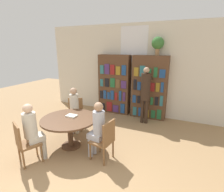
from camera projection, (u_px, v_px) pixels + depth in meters
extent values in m
plane|color=#9E7A51|center=(61.00, 187.00, 2.93)|extent=(16.00, 16.00, 0.00)
cube|color=beige|center=(133.00, 70.00, 5.86)|extent=(6.40, 0.06, 3.00)
cube|color=white|center=(134.00, 44.00, 5.60)|extent=(0.90, 0.01, 1.10)
cube|color=brown|center=(114.00, 84.00, 6.07)|extent=(1.10, 0.32, 2.02)
cube|color=black|center=(103.00, 106.00, 6.29)|extent=(0.17, 0.02, 0.26)
cube|color=maroon|center=(109.00, 106.00, 6.18)|extent=(0.20, 0.02, 0.34)
cube|color=#4C2D6B|center=(116.00, 109.00, 6.09)|extent=(0.21, 0.02, 0.25)
cube|color=navy|center=(122.00, 109.00, 5.98)|extent=(0.15, 0.02, 0.34)
cube|color=black|center=(101.00, 94.00, 6.19)|extent=(0.11, 0.02, 0.27)
cube|color=navy|center=(105.00, 95.00, 6.13)|extent=(0.11, 0.02, 0.30)
cube|color=navy|center=(109.00, 96.00, 6.08)|extent=(0.10, 0.02, 0.25)
cube|color=navy|center=(112.00, 95.00, 6.02)|extent=(0.12, 0.02, 0.32)
cube|color=maroon|center=(116.00, 96.00, 5.97)|extent=(0.09, 0.02, 0.26)
cube|color=navy|center=(120.00, 96.00, 5.90)|extent=(0.08, 0.02, 0.34)
cube|color=#4C2D6B|center=(124.00, 97.00, 5.84)|extent=(0.09, 0.02, 0.31)
cube|color=#2D707A|center=(102.00, 83.00, 6.07)|extent=(0.11, 0.02, 0.25)
cube|color=black|center=(107.00, 83.00, 5.98)|extent=(0.15, 0.02, 0.29)
cube|color=#236638|center=(113.00, 83.00, 5.89)|extent=(0.17, 0.02, 0.32)
cube|color=brown|center=(118.00, 84.00, 5.82)|extent=(0.15, 0.02, 0.29)
cube|color=#4C2D6B|center=(124.00, 85.00, 5.74)|extent=(0.18, 0.02, 0.25)
cube|color=#2D707A|center=(102.00, 70.00, 5.94)|extent=(0.13, 0.02, 0.29)
cube|color=#4C2D6B|center=(107.00, 69.00, 5.85)|extent=(0.17, 0.02, 0.34)
cube|color=maroon|center=(112.00, 70.00, 5.78)|extent=(0.15, 0.02, 0.32)
cube|color=olive|center=(118.00, 71.00, 5.70)|extent=(0.15, 0.02, 0.28)
cube|color=navy|center=(124.00, 70.00, 5.62)|extent=(0.15, 0.02, 0.32)
cube|color=brown|center=(149.00, 88.00, 5.58)|extent=(1.10, 0.32, 2.02)
cube|color=#2D707A|center=(135.00, 111.00, 5.81)|extent=(0.12, 0.02, 0.29)
cube|color=navy|center=(141.00, 112.00, 5.73)|extent=(0.15, 0.02, 0.29)
cube|color=olive|center=(147.00, 113.00, 5.65)|extent=(0.14, 0.02, 0.24)
cube|color=#236638|center=(153.00, 114.00, 5.57)|extent=(0.13, 0.02, 0.26)
cube|color=#236638|center=(159.00, 114.00, 5.49)|extent=(0.13, 0.02, 0.31)
cube|color=navy|center=(134.00, 99.00, 5.71)|extent=(0.11, 0.02, 0.25)
cube|color=black|center=(139.00, 100.00, 5.65)|extent=(0.09, 0.02, 0.24)
cube|color=black|center=(143.00, 99.00, 5.59)|extent=(0.13, 0.02, 0.29)
cube|color=brown|center=(148.00, 100.00, 5.53)|extent=(0.08, 0.02, 0.27)
cube|color=#236638|center=(152.00, 101.00, 5.48)|extent=(0.08, 0.02, 0.24)
cube|color=black|center=(156.00, 101.00, 5.42)|extent=(0.10, 0.02, 0.27)
cube|color=#2D707A|center=(161.00, 101.00, 5.35)|extent=(0.09, 0.02, 0.33)
cube|color=black|center=(135.00, 85.00, 5.58)|extent=(0.09, 0.02, 0.33)
cube|color=navy|center=(139.00, 86.00, 5.53)|extent=(0.11, 0.02, 0.26)
cube|color=#2D707A|center=(143.00, 85.00, 5.47)|extent=(0.09, 0.02, 0.34)
cube|color=olive|center=(148.00, 87.00, 5.41)|extent=(0.13, 0.02, 0.28)
cube|color=maroon|center=(153.00, 87.00, 5.36)|extent=(0.13, 0.02, 0.27)
cube|color=olive|center=(158.00, 87.00, 5.30)|extent=(0.11, 0.02, 0.28)
cube|color=navy|center=(162.00, 87.00, 5.24)|extent=(0.08, 0.02, 0.31)
cube|color=olive|center=(136.00, 72.00, 5.46)|extent=(0.15, 0.02, 0.27)
cube|color=#2D707A|center=(142.00, 71.00, 5.37)|extent=(0.16, 0.02, 0.33)
cube|color=#236638|center=(149.00, 73.00, 5.30)|extent=(0.14, 0.02, 0.26)
cube|color=#236638|center=(156.00, 72.00, 5.21)|extent=(0.11, 0.02, 0.30)
cube|color=navy|center=(162.00, 74.00, 5.14)|extent=(0.17, 0.02, 0.25)
cylinder|color=#997047|center=(157.00, 52.00, 5.21)|extent=(0.12, 0.12, 0.21)
sphere|color=#387033|center=(158.00, 43.00, 5.14)|extent=(0.36, 0.36, 0.36)
cylinder|color=brown|center=(71.00, 145.00, 4.13)|extent=(0.44, 0.44, 0.03)
cylinder|color=brown|center=(70.00, 133.00, 4.04)|extent=(0.12, 0.12, 0.64)
cylinder|color=brown|center=(69.00, 119.00, 3.94)|extent=(1.26, 1.26, 0.04)
cube|color=brown|center=(29.00, 144.00, 3.47)|extent=(0.53, 0.53, 0.04)
cube|color=brown|center=(17.00, 136.00, 3.29)|extent=(0.38, 0.21, 0.45)
cylinder|color=brown|center=(36.00, 147.00, 3.76)|extent=(0.04, 0.04, 0.38)
cylinder|color=brown|center=(42.00, 154.00, 3.51)|extent=(0.04, 0.04, 0.38)
cylinder|color=brown|center=(19.00, 152.00, 3.55)|extent=(0.04, 0.04, 0.38)
cylinder|color=brown|center=(24.00, 160.00, 3.30)|extent=(0.04, 0.04, 0.38)
cube|color=brown|center=(75.00, 116.00, 4.88)|extent=(0.54, 0.54, 0.04)
cube|color=brown|center=(76.00, 106.00, 4.99)|extent=(0.37, 0.22, 0.45)
cylinder|color=brown|center=(81.00, 125.00, 4.78)|extent=(0.04, 0.04, 0.38)
cylinder|color=brown|center=(69.00, 126.00, 4.76)|extent=(0.04, 0.04, 0.38)
cylinder|color=brown|center=(82.00, 120.00, 5.11)|extent=(0.04, 0.04, 0.38)
cylinder|color=brown|center=(71.00, 121.00, 5.09)|extent=(0.04, 0.04, 0.38)
cube|color=brown|center=(102.00, 141.00, 3.57)|extent=(0.45, 0.45, 0.04)
cube|color=brown|center=(109.00, 133.00, 3.41)|extent=(0.09, 0.40, 0.45)
cylinder|color=brown|center=(90.00, 152.00, 3.57)|extent=(0.04, 0.04, 0.38)
cylinder|color=brown|center=(100.00, 144.00, 3.85)|extent=(0.04, 0.04, 0.38)
cylinder|color=brown|center=(104.00, 157.00, 3.40)|extent=(0.04, 0.04, 0.38)
cylinder|color=brown|center=(113.00, 149.00, 3.67)|extent=(0.04, 0.04, 0.38)
cube|color=beige|center=(74.00, 115.00, 4.72)|extent=(0.36, 0.39, 0.12)
cylinder|color=beige|center=(74.00, 103.00, 4.72)|extent=(0.24, 0.24, 0.50)
sphere|color=tan|center=(73.00, 91.00, 4.62)|extent=(0.18, 0.18, 0.18)
cylinder|color=beige|center=(77.00, 126.00, 4.69)|extent=(0.10, 0.10, 0.42)
cylinder|color=beige|center=(72.00, 126.00, 4.68)|extent=(0.10, 0.10, 0.42)
cube|color=#B2B7C6|center=(96.00, 136.00, 3.62)|extent=(0.35, 0.28, 0.12)
cylinder|color=#B2B7C6|center=(99.00, 123.00, 3.49)|extent=(0.24, 0.24, 0.50)
sphere|color=#A37A5B|center=(99.00, 107.00, 3.40)|extent=(0.19, 0.19, 0.19)
cylinder|color=#B2B7C6|center=(90.00, 147.00, 3.69)|extent=(0.10, 0.10, 0.42)
cylinder|color=#B2B7C6|center=(94.00, 145.00, 3.80)|extent=(0.10, 0.10, 0.42)
cube|color=beige|center=(36.00, 138.00, 3.54)|extent=(0.37, 0.40, 0.12)
cylinder|color=beige|center=(30.00, 125.00, 3.40)|extent=(0.25, 0.25, 0.50)
sphere|color=#DBB293|center=(28.00, 108.00, 3.31)|extent=(0.18, 0.18, 0.18)
cylinder|color=beige|center=(42.00, 146.00, 3.73)|extent=(0.10, 0.10, 0.42)
cylinder|color=beige|center=(44.00, 149.00, 3.63)|extent=(0.10, 0.10, 0.42)
cylinder|color=#332319|center=(142.00, 111.00, 5.33)|extent=(0.10, 0.10, 0.74)
cylinder|color=#332319|center=(146.00, 112.00, 5.28)|extent=(0.10, 0.10, 0.74)
cylinder|color=#332319|center=(146.00, 87.00, 5.10)|extent=(0.28, 0.28, 0.80)
sphere|color=tan|center=(146.00, 70.00, 4.97)|extent=(0.17, 0.17, 0.17)
cylinder|color=#332319|center=(151.00, 79.00, 5.24)|extent=(0.07, 0.30, 0.07)
cube|color=silver|center=(72.00, 116.00, 4.04)|extent=(0.24, 0.18, 0.03)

